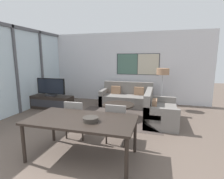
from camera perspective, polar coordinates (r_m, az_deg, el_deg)
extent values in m
plane|color=brown|center=(3.11, -19.25, -25.55)|extent=(24.00, 24.00, 0.00)
cube|color=silver|center=(7.24, 3.35, 7.12)|extent=(6.86, 0.06, 2.80)
cube|color=#2D2D33|center=(7.08, 8.36, 8.18)|extent=(1.70, 0.01, 0.84)
cube|color=#4C7060|center=(7.14, 5.02, 8.26)|extent=(0.81, 0.02, 0.80)
cube|color=beige|center=(7.04, 11.72, 8.06)|extent=(0.81, 0.02, 0.80)
cube|color=silver|center=(6.38, -28.97, 5.44)|extent=(0.02, 5.03, 2.80)
cube|color=#515156|center=(6.42, -29.86, 17.52)|extent=(0.07, 5.03, 0.10)
cube|color=#515156|center=(6.36, -28.78, 5.45)|extent=(0.07, 0.08, 2.80)
cube|color=#515156|center=(7.31, -21.91, 6.44)|extent=(0.07, 0.08, 2.80)
cube|color=#473D38|center=(5.43, 2.01, -9.00)|extent=(2.66, 1.94, 0.01)
cube|color=black|center=(6.64, -19.04, -3.92)|extent=(1.52, 0.48, 0.47)
cube|color=#2D2D33|center=(6.44, -20.27, -4.41)|extent=(1.40, 0.01, 0.26)
cube|color=#2D2D33|center=(6.58, -19.17, -1.73)|extent=(0.36, 0.20, 0.05)
cube|color=#2D2D33|center=(6.57, -19.20, -1.18)|extent=(0.06, 0.03, 0.08)
cube|color=black|center=(6.52, -19.34, 1.05)|extent=(1.08, 0.04, 0.56)
cube|color=black|center=(6.51, -19.45, 1.02)|extent=(1.00, 0.01, 0.50)
cube|color=slate|center=(6.60, 4.68, -3.67)|extent=(1.91, 0.87, 0.42)
cube|color=slate|center=(6.89, 5.27, -1.12)|extent=(1.91, 0.16, 0.88)
cube|color=slate|center=(6.79, -2.65, -2.46)|extent=(0.14, 0.87, 0.60)
cube|color=slate|center=(6.47, 12.41, -3.33)|extent=(0.14, 0.87, 0.60)
cube|color=#9E7556|center=(6.78, 1.30, -0.14)|extent=(0.36, 0.12, 0.30)
cube|color=#9E7556|center=(6.62, 8.82, -0.52)|extent=(0.36, 0.12, 0.30)
cube|color=slate|center=(5.16, 15.62, -7.99)|extent=(0.87, 1.48, 0.42)
cube|color=slate|center=(5.11, 11.75, -5.33)|extent=(0.16, 1.48, 0.88)
cube|color=slate|center=(4.50, 15.66, -9.52)|extent=(0.87, 0.14, 0.60)
cube|color=slate|center=(5.78, 15.68, -5.11)|extent=(0.87, 0.14, 0.60)
cube|color=#9E7556|center=(4.75, 13.71, -4.98)|extent=(0.12, 0.36, 0.30)
cylinder|color=black|center=(5.43, 2.01, -8.89)|extent=(0.43, 0.43, 0.03)
cylinder|color=black|center=(5.37, 2.02, -7.15)|extent=(0.17, 0.17, 0.38)
cylinder|color=black|center=(5.31, 2.03, -5.01)|extent=(0.96, 0.96, 0.04)
cube|color=black|center=(3.18, -9.86, -9.69)|extent=(1.91, 0.98, 0.04)
cylinder|color=black|center=(3.47, -26.93, -15.52)|extent=(0.06, 0.06, 0.70)
cylinder|color=black|center=(2.72, 4.76, -21.93)|extent=(0.06, 0.06, 0.70)
cylinder|color=black|center=(4.09, -18.67, -11.02)|extent=(0.06, 0.06, 0.70)
cylinder|color=black|center=(3.47, 7.53, -14.47)|extent=(0.06, 0.06, 0.70)
cube|color=gray|center=(4.13, -11.03, -9.06)|extent=(0.46, 0.46, 0.06)
cube|color=gray|center=(3.89, -12.49, -6.86)|extent=(0.42, 0.05, 0.39)
cylinder|color=black|center=(4.14, -14.71, -12.64)|extent=(0.04, 0.04, 0.41)
cylinder|color=black|center=(3.97, -9.57, -13.49)|extent=(0.04, 0.04, 0.41)
cylinder|color=black|center=(4.47, -12.10, -10.82)|extent=(0.04, 0.04, 0.41)
cylinder|color=black|center=(4.31, -7.28, -11.49)|extent=(0.04, 0.04, 0.41)
cube|color=gray|center=(3.83, 1.92, -10.46)|extent=(0.46, 0.46, 0.06)
cube|color=gray|center=(3.57, 1.16, -8.20)|extent=(0.42, 0.05, 0.39)
cylinder|color=black|center=(3.79, -1.87, -14.53)|extent=(0.04, 0.04, 0.41)
cylinder|color=black|center=(3.70, 4.26, -15.19)|extent=(0.04, 0.04, 0.41)
cylinder|color=black|center=(4.14, -0.18, -12.30)|extent=(0.04, 0.04, 0.41)
cylinder|color=black|center=(4.06, 5.40, -12.83)|extent=(0.04, 0.04, 0.41)
cylinder|color=#332D28|center=(3.01, -7.03, -9.64)|extent=(0.27, 0.27, 0.08)
torus|color=#332D28|center=(3.00, -7.05, -9.11)|extent=(0.27, 0.27, 0.02)
cylinder|color=#2D2D33|center=(6.59, 15.71, -5.81)|extent=(0.28, 0.28, 0.02)
cylinder|color=#B7B7BC|center=(6.46, 15.97, -0.60)|extent=(0.03, 0.03, 1.20)
cylinder|color=#9E7556|center=(6.37, 16.29, 5.67)|extent=(0.43, 0.43, 0.22)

